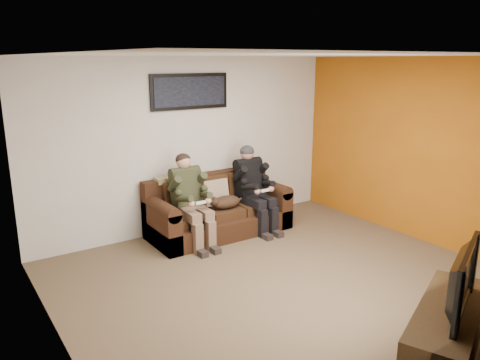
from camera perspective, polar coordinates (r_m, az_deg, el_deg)
floor at (r=5.73m, az=5.20°, el=-12.05°), size 5.00×5.00×0.00m
ceiling at (r=5.13m, az=5.88°, el=14.91°), size 5.00×5.00×0.00m
wall_back at (r=7.12m, az=-6.07°, el=4.26°), size 5.00×0.00×5.00m
wall_front at (r=3.90m, az=27.10°, el=-5.98°), size 5.00×0.00×5.00m
wall_left at (r=4.21m, az=-21.85°, el=-3.93°), size 0.00×4.50×4.50m
wall_right at (r=7.11m, az=21.32°, el=3.33°), size 0.00×4.50×4.50m
accent_wall_right at (r=7.10m, az=21.28°, el=3.32°), size 0.00×4.50×4.50m
sofa at (r=7.10m, az=-2.83°, el=-3.83°), size 2.11×0.91×0.86m
throw_pillow at (r=7.04m, az=-3.03°, el=-1.52°), size 0.40×0.19×0.40m
throw_blanket at (r=6.88m, az=-8.59°, el=0.10°), size 0.43×0.21×0.08m
person_left at (r=6.58m, az=-6.12°, el=-1.83°), size 0.51×0.87×1.28m
person_right at (r=7.13m, az=1.60°, el=-0.44°), size 0.51×0.86×1.29m
cat at (r=6.88m, az=-1.84°, el=-2.70°), size 0.66×0.26×0.24m
framed_poster at (r=6.99m, az=-6.13°, el=10.68°), size 1.25×0.05×0.52m
tv_stand at (r=4.68m, az=23.87°, el=-16.61°), size 1.57×1.04×0.47m
television at (r=4.44m, az=24.56°, el=-10.79°), size 0.97×0.51×0.57m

